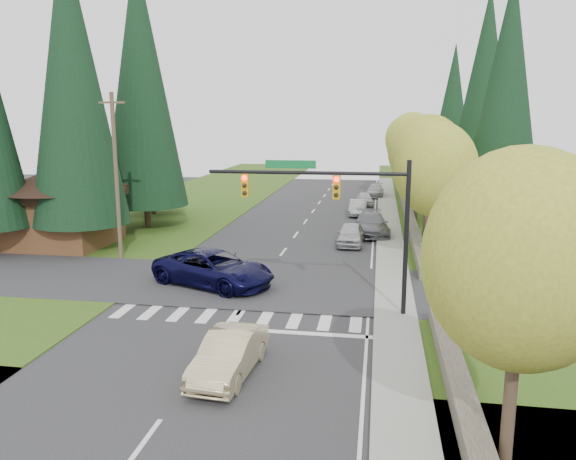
% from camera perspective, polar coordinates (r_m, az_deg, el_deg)
% --- Properties ---
extents(ground, '(120.00, 120.00, 0.00)m').
position_cam_1_polar(ground, '(21.93, -7.48, -11.59)').
color(ground, '#28282B').
rests_on(ground, ground).
extents(grass_east, '(14.00, 110.00, 0.06)m').
position_cam_1_polar(grass_east, '(40.83, 18.94, -1.31)').
color(grass_east, '#305115').
rests_on(grass_east, ground).
extents(grass_west, '(14.00, 110.00, 0.06)m').
position_cam_1_polar(grass_west, '(44.47, -16.21, -0.15)').
color(grass_west, '#305115').
rests_on(grass_west, ground).
extents(cross_street, '(120.00, 8.00, 0.10)m').
position_cam_1_polar(cross_street, '(29.22, -2.98, -5.63)').
color(cross_street, '#28282B').
rests_on(cross_street, ground).
extents(sidewalk_east, '(1.80, 80.00, 0.13)m').
position_cam_1_polar(sidewalk_east, '(42.18, 10.31, -0.43)').
color(sidewalk_east, gray).
rests_on(sidewalk_east, ground).
extents(curb_east, '(0.20, 80.00, 0.13)m').
position_cam_1_polar(curb_east, '(42.17, 9.15, -0.40)').
color(curb_east, gray).
rests_on(curb_east, ground).
extents(stone_wall_south, '(0.70, 14.00, 0.70)m').
position_cam_1_polar(stone_wall_south, '(18.42, 17.07, -15.46)').
color(stone_wall_south, '#4C4438').
rests_on(stone_wall_south, ground).
extents(stone_wall_north, '(0.70, 40.00, 0.70)m').
position_cam_1_polar(stone_wall_north, '(50.05, 12.12, 1.66)').
color(stone_wall_north, '#4C4438').
rests_on(stone_wall_north, ground).
extents(traffic_signal, '(8.70, 0.37, 6.80)m').
position_cam_1_polar(traffic_signal, '(24.13, 5.33, 2.88)').
color(traffic_signal, black).
rests_on(traffic_signal, ground).
extents(brown_building, '(8.40, 8.40, 5.40)m').
position_cam_1_polar(brown_building, '(40.57, -22.02, 2.87)').
color(brown_building, '#4C2D19').
rests_on(brown_building, ground).
extents(utility_pole, '(1.60, 0.24, 10.00)m').
position_cam_1_polar(utility_pole, '(35.09, -17.05, 5.31)').
color(utility_pole, '#473828').
rests_on(utility_pole, ground).
extents(decid_tree_0, '(4.80, 4.80, 8.37)m').
position_cam_1_polar(decid_tree_0, '(33.60, 14.79, 5.97)').
color(decid_tree_0, '#38281C').
rests_on(decid_tree_0, ground).
extents(decid_tree_1, '(5.20, 5.20, 8.80)m').
position_cam_1_polar(decid_tree_1, '(40.54, 14.03, 7.13)').
color(decid_tree_1, '#38281C').
rests_on(decid_tree_1, ground).
extents(decid_tree_2, '(5.00, 5.00, 8.82)m').
position_cam_1_polar(decid_tree_2, '(47.49, 13.12, 7.89)').
color(decid_tree_2, '#38281C').
rests_on(decid_tree_2, ground).
extents(decid_tree_3, '(5.00, 5.00, 8.55)m').
position_cam_1_polar(decid_tree_3, '(54.49, 12.75, 8.02)').
color(decid_tree_3, '#38281C').
rests_on(decid_tree_3, ground).
extents(decid_tree_4, '(5.40, 5.40, 9.18)m').
position_cam_1_polar(decid_tree_4, '(61.46, 12.48, 8.74)').
color(decid_tree_4, '#38281C').
rests_on(decid_tree_4, ground).
extents(decid_tree_5, '(4.80, 4.80, 8.30)m').
position_cam_1_polar(decid_tree_5, '(68.45, 11.98, 8.55)').
color(decid_tree_5, '#38281C').
rests_on(decid_tree_5, ground).
extents(decid_tree_6, '(5.20, 5.20, 8.86)m').
position_cam_1_polar(decid_tree_6, '(75.43, 11.83, 9.03)').
color(decid_tree_6, '#38281C').
rests_on(decid_tree_6, ground).
extents(decid_tree_south, '(4.60, 4.60, 7.92)m').
position_cam_1_polar(decid_tree_south, '(14.10, 22.64, -2.80)').
color(decid_tree_south, '#38281C').
rests_on(decid_tree_south, ground).
extents(conifer_w_a, '(6.12, 6.12, 19.80)m').
position_cam_1_polar(conifer_w_a, '(38.41, -21.04, 13.99)').
color(conifer_w_a, '#38281C').
rests_on(conifer_w_a, ground).
extents(conifer_w_b, '(5.44, 5.44, 17.80)m').
position_cam_1_polar(conifer_w_b, '(43.33, -21.76, 12.21)').
color(conifer_w_b, '#38281C').
rests_on(conifer_w_b, ground).
extents(conifer_w_c, '(6.46, 6.46, 20.80)m').
position_cam_1_polar(conifer_w_c, '(45.15, -14.72, 14.47)').
color(conifer_w_c, '#38281C').
rests_on(conifer_w_c, ground).
extents(conifer_w_e, '(5.78, 5.78, 18.80)m').
position_cam_1_polar(conifer_w_e, '(51.39, -14.00, 12.95)').
color(conifer_w_e, '#38281C').
rests_on(conifer_w_e, ground).
extents(conifer_e_a, '(5.44, 5.44, 17.80)m').
position_cam_1_polar(conifer_e_a, '(40.15, 21.28, 12.38)').
color(conifer_e_a, '#38281C').
rests_on(conifer_e_a, ground).
extents(conifer_e_b, '(6.12, 6.12, 19.80)m').
position_cam_1_polar(conifer_e_b, '(54.13, 19.35, 13.09)').
color(conifer_e_b, '#38281C').
rests_on(conifer_e_b, ground).
extents(conifer_e_c, '(5.10, 5.10, 16.80)m').
position_cam_1_polar(conifer_e_c, '(67.80, 16.37, 11.50)').
color(conifer_e_c, '#38281C').
rests_on(conifer_e_c, ground).
extents(sedan_champagne, '(1.89, 4.54, 1.46)m').
position_cam_1_polar(sedan_champagne, '(19.32, -6.01, -12.45)').
color(sedan_champagne, beige).
rests_on(sedan_champagne, ground).
extents(suv_navy, '(7.17, 5.31, 1.81)m').
position_cam_1_polar(suv_navy, '(29.13, -7.54, -3.91)').
color(suv_navy, black).
rests_on(suv_navy, ground).
extents(parked_car_a, '(1.76, 4.32, 1.47)m').
position_cam_1_polar(parked_car_a, '(38.48, 6.40, -0.43)').
color(parked_car_a, '#B2B3B7').
rests_on(parked_car_a, ground).
extents(parked_car_b, '(2.82, 5.63, 1.57)m').
position_cam_1_polar(parked_car_b, '(42.03, 8.57, 0.58)').
color(parked_car_b, slate).
rests_on(parked_car_b, ground).
extents(parked_car_c, '(1.48, 4.11, 1.35)m').
position_cam_1_polar(parked_car_c, '(50.42, 7.11, 2.26)').
color(parked_car_c, '#A4A4A8').
rests_on(parked_car_c, ground).
extents(parked_car_d, '(1.87, 3.87, 1.27)m').
position_cam_1_polar(parked_car_d, '(56.37, 7.81, 3.16)').
color(parked_car_d, silver).
rests_on(parked_car_d, ground).
extents(parked_car_e, '(1.97, 4.54, 1.30)m').
position_cam_1_polar(parked_car_e, '(62.81, 8.84, 3.96)').
color(parked_car_e, '#9E9DA2').
rests_on(parked_car_e, ground).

